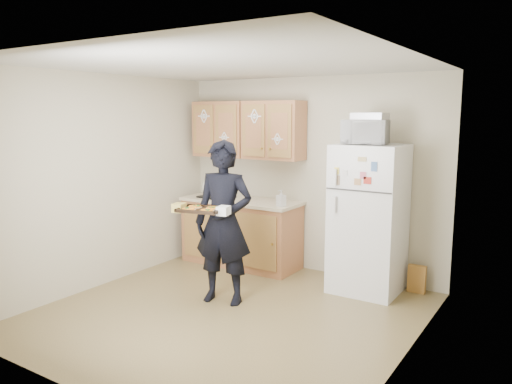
# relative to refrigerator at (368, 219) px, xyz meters

# --- Properties ---
(floor) EXTENTS (3.60, 3.60, 0.00)m
(floor) POSITION_rel_refrigerator_xyz_m (-0.95, -1.43, -0.85)
(floor) COLOR brown
(floor) RESTS_ON ground
(ceiling) EXTENTS (3.60, 3.60, 0.00)m
(ceiling) POSITION_rel_refrigerator_xyz_m (-0.95, -1.43, 1.65)
(ceiling) COLOR beige
(ceiling) RESTS_ON wall_back
(wall_back) EXTENTS (3.60, 0.04, 2.50)m
(wall_back) POSITION_rel_refrigerator_xyz_m (-0.95, 0.37, 0.40)
(wall_back) COLOR #BBB398
(wall_back) RESTS_ON floor
(wall_front) EXTENTS (3.60, 0.04, 2.50)m
(wall_front) POSITION_rel_refrigerator_xyz_m (-0.95, -3.23, 0.40)
(wall_front) COLOR #BBB398
(wall_front) RESTS_ON floor
(wall_left) EXTENTS (0.04, 3.60, 2.50)m
(wall_left) POSITION_rel_refrigerator_xyz_m (-2.75, -1.43, 0.40)
(wall_left) COLOR #BBB398
(wall_left) RESTS_ON floor
(wall_right) EXTENTS (0.04, 3.60, 2.50)m
(wall_right) POSITION_rel_refrigerator_xyz_m (0.85, -1.43, 0.40)
(wall_right) COLOR #BBB398
(wall_right) RESTS_ON floor
(refrigerator) EXTENTS (0.75, 0.70, 1.70)m
(refrigerator) POSITION_rel_refrigerator_xyz_m (0.00, 0.00, 0.00)
(refrigerator) COLOR white
(refrigerator) RESTS_ON floor
(base_cabinet) EXTENTS (1.60, 0.60, 0.86)m
(base_cabinet) POSITION_rel_refrigerator_xyz_m (-1.80, 0.05, -0.42)
(base_cabinet) COLOR brown
(base_cabinet) RESTS_ON floor
(countertop) EXTENTS (1.64, 0.64, 0.04)m
(countertop) POSITION_rel_refrigerator_xyz_m (-1.80, 0.05, 0.03)
(countertop) COLOR beige
(countertop) RESTS_ON base_cabinet
(upper_cab_left) EXTENTS (0.80, 0.33, 0.75)m
(upper_cab_left) POSITION_rel_refrigerator_xyz_m (-2.20, 0.18, 0.98)
(upper_cab_left) COLOR brown
(upper_cab_left) RESTS_ON wall_back
(upper_cab_right) EXTENTS (0.80, 0.33, 0.75)m
(upper_cab_right) POSITION_rel_refrigerator_xyz_m (-1.38, 0.18, 0.98)
(upper_cab_right) COLOR brown
(upper_cab_right) RESTS_ON wall_back
(cereal_box) EXTENTS (0.20, 0.07, 0.32)m
(cereal_box) POSITION_rel_refrigerator_xyz_m (0.52, 0.24, -0.69)
(cereal_box) COLOR #C38C44
(cereal_box) RESTS_ON floor
(person) EXTENTS (0.73, 0.56, 1.76)m
(person) POSITION_rel_refrigerator_xyz_m (-1.19, -1.17, 0.03)
(person) COLOR black
(person) RESTS_ON floor
(baking_tray) EXTENTS (0.51, 0.42, 0.04)m
(baking_tray) POSITION_rel_refrigerator_xyz_m (-1.26, -1.47, 0.21)
(baking_tray) COLOR black
(baking_tray) RESTS_ON person
(pizza_front_left) EXTENTS (0.15, 0.15, 0.02)m
(pizza_front_left) POSITION_rel_refrigerator_xyz_m (-1.34, -1.56, 0.23)
(pizza_front_left) COLOR #FFAA20
(pizza_front_left) RESTS_ON baking_tray
(pizza_front_right) EXTENTS (0.15, 0.15, 0.02)m
(pizza_front_right) POSITION_rel_refrigerator_xyz_m (-1.14, -1.51, 0.23)
(pizza_front_right) COLOR #FFAA20
(pizza_front_right) RESTS_ON baking_tray
(pizza_back_left) EXTENTS (0.15, 0.15, 0.02)m
(pizza_back_left) POSITION_rel_refrigerator_xyz_m (-1.38, -1.42, 0.23)
(pizza_back_left) COLOR #FFAA20
(pizza_back_left) RESTS_ON baking_tray
(pizza_back_right) EXTENTS (0.15, 0.15, 0.02)m
(pizza_back_right) POSITION_rel_refrigerator_xyz_m (-1.18, -1.37, 0.23)
(pizza_back_right) COLOR #FFAA20
(pizza_back_right) RESTS_ON baking_tray
(microwave) EXTENTS (0.53, 0.40, 0.27)m
(microwave) POSITION_rel_refrigerator_xyz_m (-0.06, -0.05, 0.99)
(microwave) COLOR white
(microwave) RESTS_ON refrigerator
(foil_pan) EXTENTS (0.37, 0.27, 0.08)m
(foil_pan) POSITION_rel_refrigerator_xyz_m (-0.02, -0.02, 1.16)
(foil_pan) COLOR silver
(foil_pan) RESTS_ON microwave
(dish_rack) EXTENTS (0.48, 0.38, 0.18)m
(dish_rack) POSITION_rel_refrigerator_xyz_m (-2.17, -0.02, 0.14)
(dish_rack) COLOR black
(dish_rack) RESTS_ON countertop
(bowl) EXTENTS (0.21, 0.21, 0.05)m
(bowl) POSITION_rel_refrigerator_xyz_m (-2.23, -0.02, 0.10)
(bowl) COLOR silver
(bowl) RESTS_ON dish_rack
(soap_bottle) EXTENTS (0.12, 0.12, 0.20)m
(soap_bottle) POSITION_rel_refrigerator_xyz_m (-1.10, -0.09, 0.15)
(soap_bottle) COLOR white
(soap_bottle) RESTS_ON countertop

